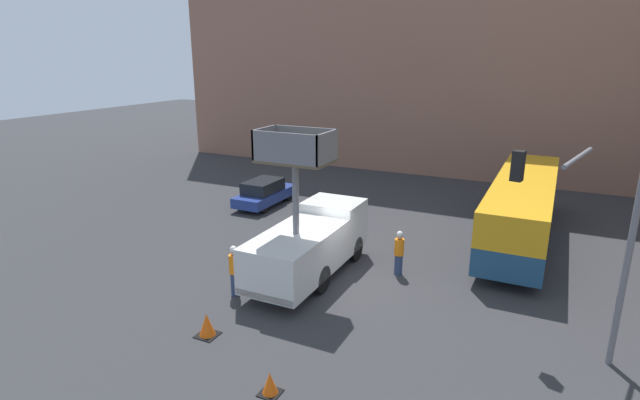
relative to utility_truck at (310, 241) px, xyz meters
The scene contains 10 objects.
ground_plane 1.90m from the utility_truck, ahead, with size 120.00×120.00×0.00m, color #333335.
building_backdrop_far 25.23m from the utility_truck, 87.15° to the left, with size 44.00×10.00×19.89m.
utility_truck is the anchor object (origin of this frame).
city_bus 10.59m from the utility_truck, 47.83° to the left, with size 2.57×12.36×2.98m.
traffic_light_pole 9.69m from the utility_truck, ahead, with size 3.33×3.08×6.09m.
road_worker_near_truck 3.22m from the utility_truck, 122.12° to the right, with size 0.38×0.38×1.93m.
road_worker_directing 3.57m from the utility_truck, 27.76° to the left, with size 0.38×0.38×1.84m.
traffic_cone_near_truck 5.53m from the utility_truck, 99.48° to the right, with size 0.66×0.66×0.75m.
traffic_cone_mid_road 7.36m from the utility_truck, 71.21° to the right, with size 0.55×0.55×0.62m.
parked_car_curbside 10.04m from the utility_truck, 132.39° to the left, with size 1.77×4.43×1.52m.
Camera 1 is at (7.14, -16.36, 8.50)m, focal length 28.00 mm.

